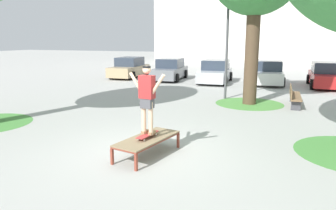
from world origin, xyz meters
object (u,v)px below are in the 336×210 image
(car_silver, at_px, (215,72))
(skater, at_px, (147,95))
(skateboard, at_px, (148,135))
(car_red, at_px, (326,76))
(car_grey, at_px, (170,70))
(light_post, at_px, (228,18))
(skate_box, at_px, (147,140))
(car_white, at_px, (268,73))
(car_tan, at_px, (129,68))
(park_bench, at_px, (294,96))

(car_silver, bearing_deg, skater, -84.98)
(skateboard, relative_size, car_red, 0.19)
(car_grey, relative_size, light_post, 0.74)
(skate_box, xyz_separation_m, skater, (0.00, 0.01, 1.12))
(light_post, bearing_deg, car_white, 75.11)
(skateboard, xyz_separation_m, car_grey, (-4.59, 14.46, 0.15))
(skater, xyz_separation_m, car_red, (5.46, 14.31, -0.84))
(car_silver, bearing_deg, skateboard, -84.98)
(car_tan, distance_m, park_bench, 13.44)
(skater, xyz_separation_m, light_post, (0.44, 8.39, 2.29))
(skate_box, relative_size, skater, 1.19)
(skateboard, xyz_separation_m, car_red, (5.46, 14.31, 0.15))
(car_red, bearing_deg, car_grey, 179.16)
(skate_box, relative_size, park_bench, 0.84)
(car_grey, height_order, car_red, same)
(car_tan, bearing_deg, skate_box, -61.72)
(skate_box, relative_size, car_red, 0.48)
(skateboard, distance_m, car_red, 15.32)
(car_tan, relative_size, car_white, 0.99)
(skate_box, height_order, skateboard, skateboard)
(car_silver, bearing_deg, car_grey, 173.49)
(skate_box, height_order, car_red, car_red)
(skater, bearing_deg, park_bench, 65.39)
(car_red, bearing_deg, light_post, -130.30)
(car_silver, bearing_deg, park_bench, -52.90)
(skate_box, xyz_separation_m, park_bench, (3.55, 7.76, 0.03))
(park_bench, bearing_deg, car_silver, 127.10)
(skateboard, distance_m, park_bench, 8.52)
(skateboard, bearing_deg, park_bench, 65.39)
(car_grey, height_order, car_silver, same)
(skateboard, height_order, skater, skater)
(car_white, distance_m, car_red, 3.37)
(skateboard, relative_size, park_bench, 0.34)
(skater, bearing_deg, skate_box, -101.49)
(skateboard, relative_size, car_silver, 0.19)
(skateboard, height_order, park_bench, park_bench)
(skateboard, relative_size, car_grey, 0.19)
(skate_box, xyz_separation_m, car_tan, (-7.93, 14.75, 0.28))
(skate_box, height_order, light_post, light_post)
(skater, bearing_deg, light_post, 86.97)
(skater, bearing_deg, car_white, 81.81)
(skateboard, distance_m, car_tan, 16.74)
(skateboard, height_order, car_silver, car_silver)
(skate_box, xyz_separation_m, car_silver, (-1.23, 14.09, 0.28))
(skater, relative_size, car_silver, 0.40)
(park_bench, distance_m, light_post, 4.63)
(park_bench, height_order, light_post, light_post)
(car_grey, bearing_deg, car_red, -0.84)
(skateboard, xyz_separation_m, car_silver, (-1.24, 14.08, 0.15))
(car_white, bearing_deg, park_bench, -78.24)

